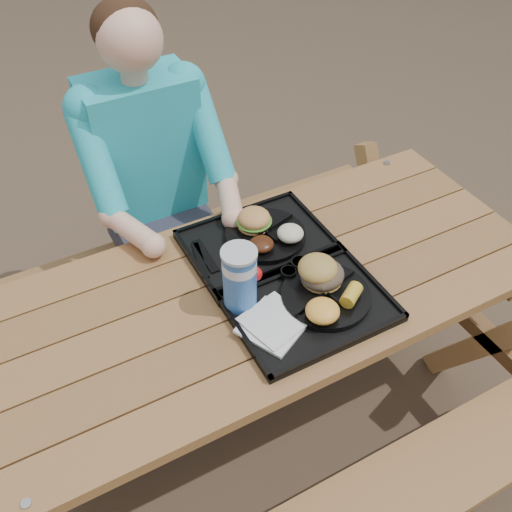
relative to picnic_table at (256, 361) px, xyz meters
name	(u,v)px	position (x,y,z in m)	size (l,w,h in m)	color
ground	(256,418)	(0.00, 0.00, -0.38)	(60.00, 60.00, 0.00)	#999999
picnic_table	(256,361)	(0.00, 0.00, 0.00)	(1.80, 1.49, 0.75)	#999999
tray_near	(308,306)	(0.09, -0.15, 0.39)	(0.45, 0.35, 0.02)	black
tray_far	(258,245)	(0.09, 0.15, 0.39)	(0.45, 0.35, 0.02)	black
plate_near	(326,296)	(0.15, -0.15, 0.41)	(0.26, 0.26, 0.02)	black
plate_far	(265,235)	(0.12, 0.16, 0.41)	(0.26, 0.26, 0.02)	black
napkin_stack	(273,325)	(-0.04, -0.17, 0.40)	(0.16, 0.16, 0.02)	silver
soda_cup	(240,280)	(-0.08, -0.05, 0.49)	(0.10, 0.10, 0.19)	#154EA4
condiment_bbq	(288,274)	(0.10, -0.03, 0.41)	(0.05, 0.05, 0.03)	black
condiment_mustard	(300,265)	(0.14, -0.01, 0.41)	(0.06, 0.06, 0.03)	yellow
sandwich	(323,265)	(0.17, -0.10, 0.48)	(0.12, 0.12, 0.13)	#B98E41
mac_cheese	(323,311)	(0.09, -0.22, 0.44)	(0.10, 0.10, 0.05)	#FFB943
corn_cob	(351,295)	(0.20, -0.20, 0.44)	(0.07, 0.07, 0.04)	yellow
cutlery_far	(205,256)	(-0.09, 0.17, 0.40)	(0.03, 0.16, 0.01)	black
burger	(254,215)	(0.11, 0.21, 0.46)	(0.11, 0.11, 0.10)	#D28F4A
baked_beans	(262,244)	(0.08, 0.11, 0.43)	(0.08, 0.08, 0.04)	#48200E
potato_salad	(290,233)	(0.18, 0.10, 0.44)	(0.08, 0.08, 0.05)	beige
diner	(154,199)	(-0.08, 0.69, 0.27)	(0.48, 0.84, 1.28)	#1980B0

